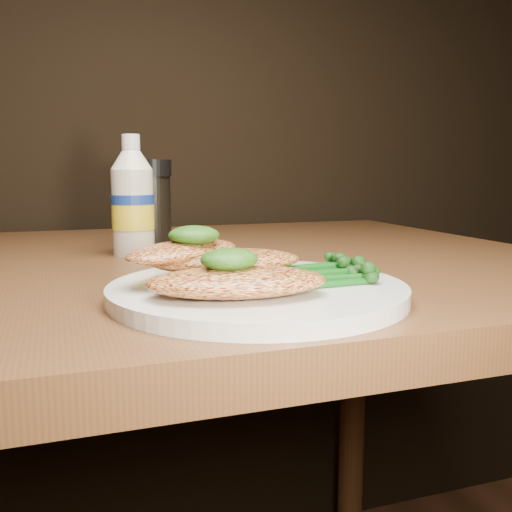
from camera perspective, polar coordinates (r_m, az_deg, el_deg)
name	(u,v)px	position (r m, az deg, el deg)	size (l,w,h in m)	color
plate	(257,291)	(0.52, 0.14, -3.50)	(0.27, 0.27, 0.01)	white
chicken_front	(237,282)	(0.46, -1.87, -2.57)	(0.15, 0.08, 0.02)	#ED9A4B
chicken_mid	(227,261)	(0.52, -2.93, -0.47)	(0.14, 0.07, 0.02)	#ED9A4B
chicken_back	(184,252)	(0.53, -7.16, 0.42)	(0.13, 0.07, 0.02)	#ED9A4B
pesto_front	(229,259)	(0.46, -2.68, -0.34)	(0.05, 0.04, 0.02)	#0A3307
pesto_back	(194,235)	(0.53, -6.18, 2.08)	(0.05, 0.04, 0.02)	#0A3307
broccolini_bundle	(311,270)	(0.53, 5.46, -1.39)	(0.12, 0.09, 0.02)	#125415
mayo_bottle	(132,195)	(0.79, -12.16, 5.89)	(0.06, 0.06, 0.16)	beige
pepper_grinder	(154,203)	(0.87, -10.06, 5.15)	(0.05, 0.05, 0.13)	black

